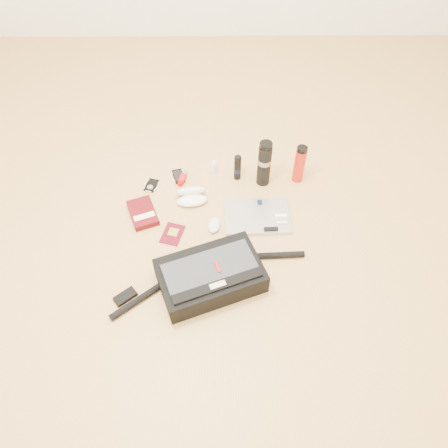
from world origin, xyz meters
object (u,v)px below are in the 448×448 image
object	(u,v)px
laptop	(257,217)
thermos_red	(300,164)
messenger_bag	(210,276)
thermos_black	(264,163)
book	(143,213)

from	to	relation	value
laptop	thermos_red	world-z (taller)	thermos_red
messenger_bag	laptop	size ratio (longest dim) A/B	2.62
thermos_black	book	bearing A→B (deg)	-159.67
messenger_bag	book	distance (m)	0.54
messenger_bag	book	xyz separation A→B (m)	(-0.35, 0.41, -0.04)
thermos_black	thermos_red	distance (m)	0.19
messenger_bag	book	world-z (taller)	messenger_bag
book	thermos_red	xyz separation A→B (m)	(0.82, 0.25, 0.10)
laptop	thermos_red	distance (m)	0.38
thermos_red	messenger_bag	bearing A→B (deg)	-125.59
thermos_black	thermos_red	size ratio (longest dim) A/B	1.20
thermos_red	book	bearing A→B (deg)	-162.89
messenger_bag	thermos_black	bearing A→B (deg)	45.75
laptop	book	distance (m)	0.59
laptop	thermos_black	bearing A→B (deg)	78.89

